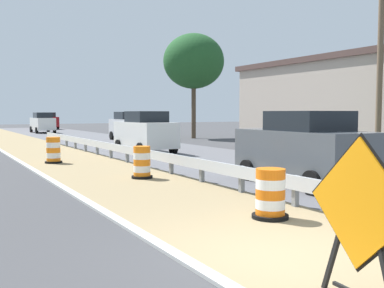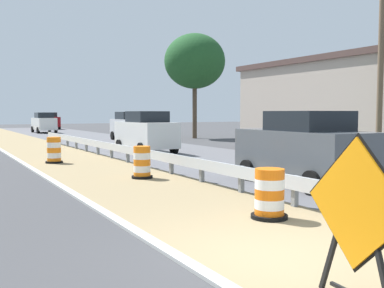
{
  "view_description": "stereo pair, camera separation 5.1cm",
  "coord_description": "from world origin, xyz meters",
  "px_view_note": "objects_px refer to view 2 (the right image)",
  "views": [
    {
      "loc": [
        -4.25,
        -4.81,
        2.09
      ],
      "look_at": [
        2.6,
        7.15,
        1.12
      ],
      "focal_mm": 41.63,
      "sensor_mm": 36.0,
      "label": 1
    },
    {
      "loc": [
        -4.2,
        -4.83,
        2.09
      ],
      "look_at": [
        2.6,
        7.15,
        1.12
      ],
      "focal_mm": 41.63,
      "sensor_mm": 36.0,
      "label": 2
    }
  ],
  "objects_px": {
    "traffic_barrel_mid": "(54,151)",
    "car_lead_near_lane": "(44,123)",
    "traffic_barrel_nearest": "(269,196)",
    "utility_pole_near": "(381,67)",
    "traffic_barrel_close": "(142,164)",
    "car_trailing_near_lane": "(130,126)",
    "car_mid_far_lane": "(49,121)",
    "car_trailing_far_lane": "(146,132)",
    "car_lead_far_lane": "(305,148)",
    "warning_sign_diamond": "(356,212)"
  },
  "relations": [
    {
      "from": "traffic_barrel_nearest",
      "to": "car_lead_near_lane",
      "type": "distance_m",
      "value": 41.34
    },
    {
      "from": "car_lead_near_lane",
      "to": "car_trailing_near_lane",
      "type": "distance_m",
      "value": 16.72
    },
    {
      "from": "warning_sign_diamond",
      "to": "car_lead_near_lane",
      "type": "xyz_separation_m",
      "value": [
        5.6,
        44.74,
        0.02
      ]
    },
    {
      "from": "traffic_barrel_nearest",
      "to": "car_lead_near_lane",
      "type": "xyz_separation_m",
      "value": [
        3.83,
        41.16,
        0.61
      ]
    },
    {
      "from": "warning_sign_diamond",
      "to": "car_lead_far_lane",
      "type": "xyz_separation_m",
      "value": [
        5.32,
        6.32,
        0.03
      ]
    },
    {
      "from": "traffic_barrel_nearest",
      "to": "car_mid_far_lane",
      "type": "bearing_deg",
      "value": 82.82
    },
    {
      "from": "car_lead_near_lane",
      "to": "utility_pole_near",
      "type": "height_order",
      "value": "utility_pole_near"
    },
    {
      "from": "traffic_barrel_nearest",
      "to": "car_trailing_near_lane",
      "type": "xyz_separation_m",
      "value": [
        6.85,
        24.71,
        0.63
      ]
    },
    {
      "from": "car_trailing_far_lane",
      "to": "utility_pole_near",
      "type": "xyz_separation_m",
      "value": [
        6.27,
        -9.31,
        2.86
      ]
    },
    {
      "from": "warning_sign_diamond",
      "to": "car_mid_far_lane",
      "type": "xyz_separation_m",
      "value": [
        8.26,
        55.05,
        0.03
      ]
    },
    {
      "from": "traffic_barrel_mid",
      "to": "car_lead_far_lane",
      "type": "height_order",
      "value": "car_lead_far_lane"
    },
    {
      "from": "car_trailing_near_lane",
      "to": "warning_sign_diamond",
      "type": "bearing_deg",
      "value": -15.29
    },
    {
      "from": "car_trailing_near_lane",
      "to": "traffic_barrel_mid",
      "type": "bearing_deg",
      "value": -31.79
    },
    {
      "from": "car_trailing_near_lane",
      "to": "car_mid_far_lane",
      "type": "height_order",
      "value": "car_trailing_near_lane"
    },
    {
      "from": "traffic_barrel_close",
      "to": "car_trailing_near_lane",
      "type": "relative_size",
      "value": 0.23
    },
    {
      "from": "car_trailing_near_lane",
      "to": "traffic_barrel_nearest",
      "type": "bearing_deg",
      "value": -13.83
    },
    {
      "from": "traffic_barrel_nearest",
      "to": "traffic_barrel_mid",
      "type": "relative_size",
      "value": 0.92
    },
    {
      "from": "traffic_barrel_mid",
      "to": "car_lead_near_lane",
      "type": "height_order",
      "value": "car_lead_near_lane"
    },
    {
      "from": "traffic_barrel_mid",
      "to": "car_trailing_far_lane",
      "type": "height_order",
      "value": "car_trailing_far_lane"
    },
    {
      "from": "traffic_barrel_nearest",
      "to": "utility_pole_near",
      "type": "distance_m",
      "value": 11.82
    },
    {
      "from": "traffic_barrel_nearest",
      "to": "traffic_barrel_mid",
      "type": "bearing_deg",
      "value": 97.26
    },
    {
      "from": "traffic_barrel_mid",
      "to": "car_lead_near_lane",
      "type": "distance_m",
      "value": 29.63
    },
    {
      "from": "car_trailing_near_lane",
      "to": "car_trailing_far_lane",
      "type": "height_order",
      "value": "car_trailing_far_lane"
    },
    {
      "from": "traffic_barrel_nearest",
      "to": "car_mid_far_lane",
      "type": "height_order",
      "value": "car_mid_far_lane"
    },
    {
      "from": "car_mid_far_lane",
      "to": "utility_pole_near",
      "type": "relative_size",
      "value": 0.62
    },
    {
      "from": "warning_sign_diamond",
      "to": "car_lead_near_lane",
      "type": "distance_m",
      "value": 45.09
    },
    {
      "from": "traffic_barrel_nearest",
      "to": "traffic_barrel_close",
      "type": "relative_size",
      "value": 0.96
    },
    {
      "from": "car_lead_far_lane",
      "to": "utility_pole_near",
      "type": "relative_size",
      "value": 0.58
    },
    {
      "from": "car_lead_near_lane",
      "to": "car_mid_far_lane",
      "type": "relative_size",
      "value": 1.03
    },
    {
      "from": "warning_sign_diamond",
      "to": "traffic_barrel_nearest",
      "type": "xyz_separation_m",
      "value": [
        1.77,
        3.58,
        -0.59
      ]
    },
    {
      "from": "traffic_barrel_close",
      "to": "car_trailing_near_lane",
      "type": "xyz_separation_m",
      "value": [
        6.89,
        18.46,
        0.61
      ]
    },
    {
      "from": "traffic_barrel_nearest",
      "to": "utility_pole_near",
      "type": "height_order",
      "value": "utility_pole_near"
    },
    {
      "from": "traffic_barrel_mid",
      "to": "traffic_barrel_close",
      "type": "bearing_deg",
      "value": -75.6
    },
    {
      "from": "traffic_barrel_close",
      "to": "car_mid_far_lane",
      "type": "height_order",
      "value": "car_mid_far_lane"
    },
    {
      "from": "traffic_barrel_nearest",
      "to": "utility_pole_near",
      "type": "xyz_separation_m",
      "value": [
        10.0,
        5.23,
        3.49
      ]
    },
    {
      "from": "car_mid_far_lane",
      "to": "traffic_barrel_mid",
      "type": "bearing_deg",
      "value": -11.03
    },
    {
      "from": "traffic_barrel_close",
      "to": "car_lead_near_lane",
      "type": "relative_size",
      "value": 0.21
    },
    {
      "from": "car_lead_near_lane",
      "to": "car_mid_far_lane",
      "type": "bearing_deg",
      "value": -14.01
    },
    {
      "from": "warning_sign_diamond",
      "to": "traffic_barrel_nearest",
      "type": "bearing_deg",
      "value": -111.65
    },
    {
      "from": "car_trailing_near_lane",
      "to": "traffic_barrel_close",
      "type": "bearing_deg",
      "value": -18.82
    },
    {
      "from": "traffic_barrel_nearest",
      "to": "car_lead_far_lane",
      "type": "relative_size",
      "value": 0.23
    },
    {
      "from": "car_trailing_far_lane",
      "to": "utility_pole_near",
      "type": "relative_size",
      "value": 0.58
    },
    {
      "from": "car_trailing_far_lane",
      "to": "utility_pole_near",
      "type": "distance_m",
      "value": 11.58
    },
    {
      "from": "warning_sign_diamond",
      "to": "car_trailing_far_lane",
      "type": "relative_size",
      "value": 0.43
    },
    {
      "from": "warning_sign_diamond",
      "to": "car_lead_far_lane",
      "type": "height_order",
      "value": "car_lead_far_lane"
    },
    {
      "from": "traffic_barrel_close",
      "to": "warning_sign_diamond",
      "type": "bearing_deg",
      "value": -99.96
    },
    {
      "from": "car_mid_far_lane",
      "to": "traffic_barrel_close",
      "type": "bearing_deg",
      "value": -7.76
    },
    {
      "from": "warning_sign_diamond",
      "to": "traffic_barrel_mid",
      "type": "xyz_separation_m",
      "value": [
        0.24,
        15.61,
        -0.55
      ]
    },
    {
      "from": "car_trailing_near_lane",
      "to": "car_trailing_far_lane",
      "type": "distance_m",
      "value": 10.63
    },
    {
      "from": "car_trailing_near_lane",
      "to": "car_lead_far_lane",
      "type": "xyz_separation_m",
      "value": [
        -3.3,
        -21.97,
        -0.01
      ]
    }
  ]
}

